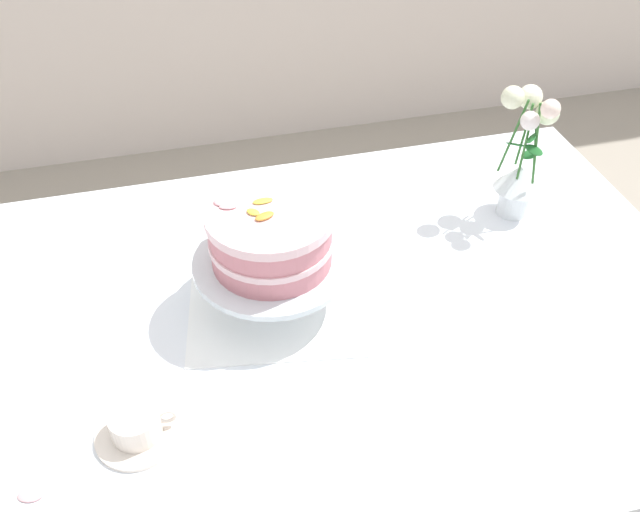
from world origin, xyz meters
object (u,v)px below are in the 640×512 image
object	(u,v)px
cake_stand	(273,266)
teacup	(137,427)
layer_cake	(271,236)
flower_vase	(522,159)
dining_table	(351,344)

from	to	relation	value
cake_stand	teacup	xyz separation A→B (m)	(-0.27, -0.25, -0.06)
layer_cake	flower_vase	bearing A→B (deg)	14.34
flower_vase	teacup	distance (m)	0.92
cake_stand	flower_vase	size ratio (longest dim) A/B	0.99
layer_cake	teacup	size ratio (longest dim) A/B	1.69
layer_cake	cake_stand	bearing A→B (deg)	-20.27
layer_cake	dining_table	bearing A→B (deg)	-27.43
cake_stand	flower_vase	world-z (taller)	flower_vase
dining_table	teacup	size ratio (longest dim) A/B	10.47
dining_table	flower_vase	size ratio (longest dim) A/B	4.77
flower_vase	teacup	bearing A→B (deg)	-154.81
teacup	layer_cake	bearing A→B (deg)	42.68
flower_vase	cake_stand	bearing A→B (deg)	-165.65
flower_vase	teacup	xyz separation A→B (m)	(-0.83, -0.39, -0.11)
dining_table	cake_stand	bearing A→B (deg)	152.56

